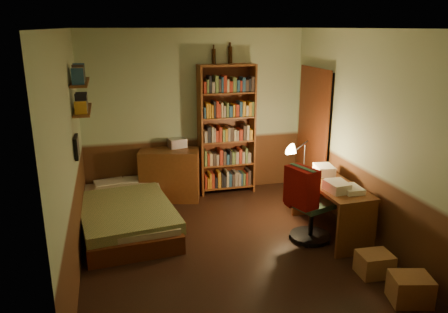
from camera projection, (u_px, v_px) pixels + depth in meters
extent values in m
cube|color=black|center=(229.00, 248.00, 5.40)|extent=(3.50, 4.00, 0.02)
cube|color=silver|center=(230.00, 27.00, 4.65)|extent=(3.50, 4.00, 0.02)
cube|color=#A5BB95|center=(195.00, 114.00, 6.89)|extent=(3.50, 0.02, 2.60)
cube|color=#A5BB95|center=(69.00, 157.00, 4.59)|extent=(0.02, 4.00, 2.60)
cube|color=#A5BB95|center=(365.00, 136.00, 5.46)|extent=(0.02, 4.00, 2.60)
cube|color=#A5BB95|center=(304.00, 216.00, 3.16)|extent=(3.50, 0.02, 2.60)
cube|color=black|center=(314.00, 136.00, 6.74)|extent=(0.06, 0.90, 2.00)
cube|color=#4B200E|center=(312.00, 136.00, 6.73)|extent=(0.02, 0.98, 2.08)
cube|color=olive|center=(126.00, 204.00, 5.92)|extent=(1.25, 2.14, 0.61)
cube|color=brown|center=(170.00, 175.00, 6.80)|extent=(0.99, 0.67, 0.80)
cube|color=#B2B2B7|center=(177.00, 143.00, 6.82)|extent=(0.30, 0.25, 0.14)
cube|color=brown|center=(227.00, 130.00, 6.93)|extent=(0.90, 0.32, 2.07)
cylinder|color=black|center=(214.00, 56.00, 6.66)|extent=(0.06, 0.06, 0.22)
cylinder|color=black|center=(230.00, 55.00, 6.72)|extent=(0.08, 0.08, 0.26)
cube|color=brown|center=(331.00, 208.00, 5.69)|extent=(0.56, 1.30, 0.69)
cube|color=silver|center=(324.00, 170.00, 5.91)|extent=(0.27, 0.34, 0.12)
cone|color=black|center=(305.00, 145.00, 6.06)|extent=(0.25, 0.25, 0.68)
cube|color=#365F46|center=(312.00, 205.00, 5.49)|extent=(0.57, 0.53, 0.92)
cube|color=maroon|center=(291.00, 149.00, 5.42)|extent=(0.35, 0.46, 0.48)
cube|color=brown|center=(83.00, 110.00, 5.56)|extent=(0.20, 0.90, 0.03)
cube|color=brown|center=(80.00, 82.00, 5.46)|extent=(0.20, 0.90, 0.03)
cube|color=black|center=(76.00, 147.00, 5.17)|extent=(0.04, 0.32, 0.26)
cube|color=#A16F43|center=(410.00, 289.00, 4.29)|extent=(0.44, 0.39, 0.28)
cube|color=#A16F43|center=(374.00, 264.00, 4.78)|extent=(0.37, 0.31, 0.25)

